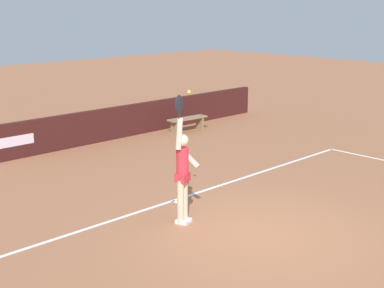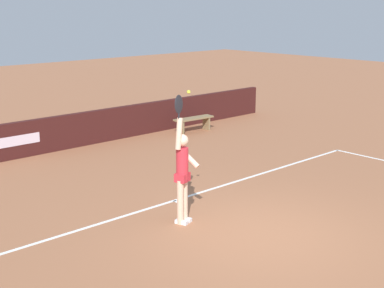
{
  "view_description": "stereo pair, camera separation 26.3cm",
  "coord_description": "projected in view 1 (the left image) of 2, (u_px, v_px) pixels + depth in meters",
  "views": [
    {
      "loc": [
        -7.18,
        -5.62,
        3.96
      ],
      "look_at": [
        -0.44,
        1.35,
        1.49
      ],
      "focal_mm": 51.13,
      "sensor_mm": 36.0,
      "label": 1
    },
    {
      "loc": [
        -6.99,
        -5.8,
        3.96
      ],
      "look_at": [
        -0.44,
        1.35,
        1.49
      ],
      "focal_mm": 51.13,
      "sensor_mm": 36.0,
      "label": 2
    }
  ],
  "objects": [
    {
      "name": "court_lines",
      "position": [
        279.0,
        240.0,
        9.48
      ],
      "size": [
        12.23,
        5.63,
        0.0
      ],
      "color": "white",
      "rests_on": "ground"
    },
    {
      "name": "courtside_bench_far",
      "position": [
        187.0,
        121.0,
        17.53
      ],
      "size": [
        1.42,
        0.46,
        0.47
      ],
      "color": "olive",
      "rests_on": "ground"
    },
    {
      "name": "back_wall",
      "position": [
        42.0,
        136.0,
        14.97
      ],
      "size": [
        17.13,
        0.19,
        0.97
      ],
      "color": "#3D1715",
      "rests_on": "ground"
    },
    {
      "name": "ground_plane",
      "position": [
        262.0,
        234.0,
        9.73
      ],
      "size": [
        60.0,
        60.0,
        0.0
      ],
      "primitive_type": "plane",
      "color": "#9E6241"
    },
    {
      "name": "tennis_ball",
      "position": [
        189.0,
        92.0,
        9.51
      ],
      "size": [
        0.06,
        0.06,
        0.06
      ],
      "color": "yellow"
    },
    {
      "name": "tennis_player",
      "position": [
        183.0,
        171.0,
        10.01
      ],
      "size": [
        0.52,
        0.47,
        2.46
      ],
      "color": "beige",
      "rests_on": "ground"
    }
  ]
}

